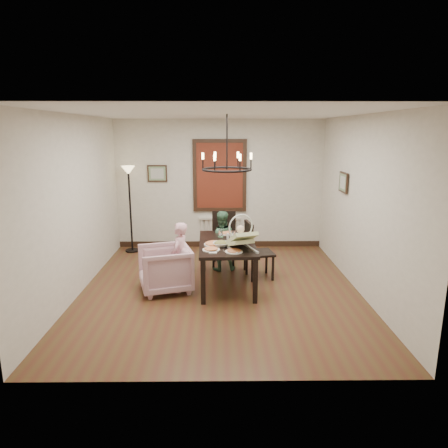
{
  "coord_description": "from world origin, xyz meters",
  "views": [
    {
      "loc": [
        -0.0,
        -6.18,
        2.54
      ],
      "look_at": [
        0.07,
        0.22,
        1.05
      ],
      "focal_mm": 32.0,
      "sensor_mm": 36.0,
      "label": 1
    }
  ],
  "objects_px": {
    "elderly_woman": "(180,263)",
    "floor_lamp": "(130,210)",
    "chair_far": "(224,239)",
    "armchair": "(165,269)",
    "baby_bouncer": "(241,238)",
    "chair_right": "(260,250)",
    "dining_table": "(227,247)",
    "drinking_glass": "(234,239)",
    "seated_man": "(221,246)"
  },
  "relations": [
    {
      "from": "floor_lamp",
      "to": "drinking_glass",
      "type": "bearing_deg",
      "value": -43.26
    },
    {
      "from": "elderly_woman",
      "to": "seated_man",
      "type": "distance_m",
      "value": 1.21
    },
    {
      "from": "chair_far",
      "to": "baby_bouncer",
      "type": "distance_m",
      "value": 1.53
    },
    {
      "from": "seated_man",
      "to": "baby_bouncer",
      "type": "bearing_deg",
      "value": 97.08
    },
    {
      "from": "seated_man",
      "to": "armchair",
      "type": "bearing_deg",
      "value": 39.96
    },
    {
      "from": "drinking_glass",
      "to": "floor_lamp",
      "type": "xyz_separation_m",
      "value": [
        -2.13,
        2.01,
        0.08
      ]
    },
    {
      "from": "drinking_glass",
      "to": "armchair",
      "type": "bearing_deg",
      "value": -170.61
    },
    {
      "from": "dining_table",
      "to": "seated_man",
      "type": "height_order",
      "value": "seated_man"
    },
    {
      "from": "drinking_glass",
      "to": "elderly_woman",
      "type": "bearing_deg",
      "value": -166.79
    },
    {
      "from": "elderly_woman",
      "to": "floor_lamp",
      "type": "relative_size",
      "value": 0.52
    },
    {
      "from": "seated_man",
      "to": "drinking_glass",
      "type": "distance_m",
      "value": 0.9
    },
    {
      "from": "dining_table",
      "to": "elderly_woman",
      "type": "bearing_deg",
      "value": -165.0
    },
    {
      "from": "baby_bouncer",
      "to": "floor_lamp",
      "type": "relative_size",
      "value": 0.32
    },
    {
      "from": "dining_table",
      "to": "elderly_woman",
      "type": "height_order",
      "value": "elderly_woman"
    },
    {
      "from": "armchair",
      "to": "seated_man",
      "type": "bearing_deg",
      "value": 120.99
    },
    {
      "from": "dining_table",
      "to": "chair_far",
      "type": "height_order",
      "value": "chair_far"
    },
    {
      "from": "chair_right",
      "to": "armchair",
      "type": "xyz_separation_m",
      "value": [
        -1.59,
        -0.56,
        -0.15
      ]
    },
    {
      "from": "chair_far",
      "to": "seated_man",
      "type": "xyz_separation_m",
      "value": [
        -0.05,
        -0.27,
        -0.06
      ]
    },
    {
      "from": "chair_right",
      "to": "floor_lamp",
      "type": "bearing_deg",
      "value": 46.86
    },
    {
      "from": "seated_man",
      "to": "drinking_glass",
      "type": "xyz_separation_m",
      "value": [
        0.21,
        -0.8,
        0.35
      ]
    },
    {
      "from": "chair_right",
      "to": "floor_lamp",
      "type": "distance_m",
      "value": 3.09
    },
    {
      "from": "dining_table",
      "to": "chair_right",
      "type": "height_order",
      "value": "chair_right"
    },
    {
      "from": "dining_table",
      "to": "armchair",
      "type": "bearing_deg",
      "value": -170.06
    },
    {
      "from": "elderly_woman",
      "to": "floor_lamp",
      "type": "height_order",
      "value": "floor_lamp"
    },
    {
      "from": "armchair",
      "to": "chair_right",
      "type": "bearing_deg",
      "value": 93.17
    },
    {
      "from": "dining_table",
      "to": "floor_lamp",
      "type": "relative_size",
      "value": 0.91
    },
    {
      "from": "armchair",
      "to": "seated_man",
      "type": "distance_m",
      "value": 1.35
    },
    {
      "from": "drinking_glass",
      "to": "chair_far",
      "type": "bearing_deg",
      "value": 98.46
    },
    {
      "from": "elderly_woman",
      "to": "chair_far",
      "type": "bearing_deg",
      "value": 165.74
    },
    {
      "from": "baby_bouncer",
      "to": "floor_lamp",
      "type": "distance_m",
      "value": 3.26
    },
    {
      "from": "chair_far",
      "to": "chair_right",
      "type": "xyz_separation_m",
      "value": [
        0.63,
        -0.69,
        -0.01
      ]
    },
    {
      "from": "baby_bouncer",
      "to": "drinking_glass",
      "type": "relative_size",
      "value": 4.49
    },
    {
      "from": "elderly_woman",
      "to": "floor_lamp",
      "type": "bearing_deg",
      "value": -135.34
    },
    {
      "from": "baby_bouncer",
      "to": "elderly_woman",
      "type": "bearing_deg",
      "value": 150.66
    },
    {
      "from": "armchair",
      "to": "floor_lamp",
      "type": "distance_m",
      "value": 2.47
    },
    {
      "from": "chair_far",
      "to": "chair_right",
      "type": "relative_size",
      "value": 1.01
    },
    {
      "from": "elderly_woman",
      "to": "floor_lamp",
      "type": "distance_m",
      "value": 2.58
    },
    {
      "from": "chair_right",
      "to": "elderly_woman",
      "type": "distance_m",
      "value": 1.47
    },
    {
      "from": "armchair",
      "to": "floor_lamp",
      "type": "relative_size",
      "value": 0.45
    },
    {
      "from": "elderly_woman",
      "to": "seated_man",
      "type": "relative_size",
      "value": 1.02
    },
    {
      "from": "baby_bouncer",
      "to": "drinking_glass",
      "type": "height_order",
      "value": "baby_bouncer"
    },
    {
      "from": "seated_man",
      "to": "chair_far",
      "type": "bearing_deg",
      "value": -108.51
    },
    {
      "from": "dining_table",
      "to": "floor_lamp",
      "type": "distance_m",
      "value": 2.83
    },
    {
      "from": "chair_right",
      "to": "drinking_glass",
      "type": "bearing_deg",
      "value": 117.79
    },
    {
      "from": "elderly_woman",
      "to": "dining_table",
      "type": "bearing_deg",
      "value": 122.11
    },
    {
      "from": "chair_far",
      "to": "chair_right",
      "type": "height_order",
      "value": "chair_far"
    },
    {
      "from": "drinking_glass",
      "to": "baby_bouncer",
      "type": "bearing_deg",
      "value": -76.36
    },
    {
      "from": "armchair",
      "to": "seated_man",
      "type": "height_order",
      "value": "seated_man"
    },
    {
      "from": "chair_far",
      "to": "floor_lamp",
      "type": "distance_m",
      "value": 2.22
    },
    {
      "from": "armchair",
      "to": "baby_bouncer",
      "type": "bearing_deg",
      "value": 64.65
    }
  ]
}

